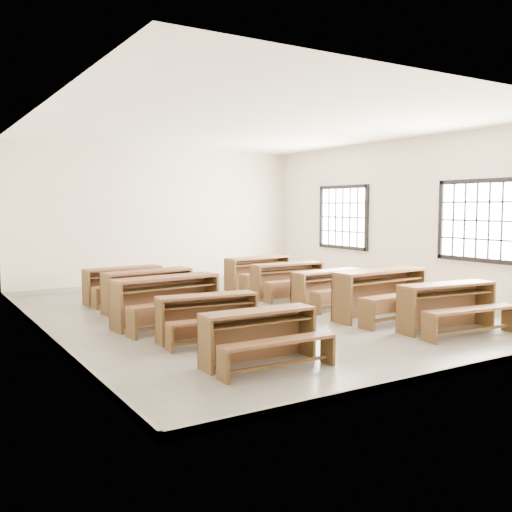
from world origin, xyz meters
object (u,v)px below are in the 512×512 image
desk_set_2 (168,297)px  desk_set_1 (208,314)px  desk_set_0 (260,333)px  desk_set_8 (288,277)px  desk_set_4 (124,282)px  desk_set_7 (329,286)px  desk_set_9 (259,270)px  desk_set_5 (449,303)px  desk_set_6 (383,290)px  desk_set_3 (149,288)px

desk_set_2 → desk_set_1: bearing=-90.6°
desk_set_0 → desk_set_8: 4.98m
desk_set_0 → desk_set_4: 5.07m
desk_set_4 → desk_set_7: (3.07, -2.47, -0.00)m
desk_set_8 → desk_set_4: bearing=159.7°
desk_set_8 → desk_set_9: desk_set_9 is taller
desk_set_2 → desk_set_4: size_ratio=1.15×
desk_set_4 → desk_set_7: size_ratio=0.99×
desk_set_5 → desk_set_7: 2.56m
desk_set_4 → desk_set_9: bearing=-0.4°
desk_set_1 → desk_set_6: 3.16m
desk_set_6 → desk_set_0: bearing=-161.3°
desk_set_1 → desk_set_9: size_ratio=0.87×
desk_set_2 → desk_set_8: 3.44m
desk_set_0 → desk_set_9: desk_set_9 is taller
desk_set_5 → desk_set_6: (-0.14, 1.24, 0.05)m
desk_set_7 → desk_set_9: desk_set_9 is taller
desk_set_2 → desk_set_6: (3.27, -1.30, 0.02)m
desk_set_1 → desk_set_8: size_ratio=0.94×
desk_set_3 → desk_set_7: (3.00, -1.30, -0.03)m
desk_set_2 → desk_set_8: bearing=16.6°
desk_set_5 → desk_set_6: bearing=102.6°
desk_set_3 → desk_set_5: 5.01m
desk_set_2 → desk_set_3: size_ratio=1.05×
desk_set_0 → desk_set_5: 3.34m
desk_set_9 → desk_set_4: bearing=176.4°
desk_set_0 → desk_set_3: 3.91m
desk_set_1 → desk_set_5: desk_set_5 is taller
desk_set_1 → desk_set_5: size_ratio=0.88×
desk_set_5 → desk_set_4: bearing=129.1°
desk_set_2 → desk_set_5: size_ratio=1.07×
desk_set_0 → desk_set_1: size_ratio=0.98×
desk_set_8 → desk_set_9: 1.38m
desk_set_3 → desk_set_1: bearing=-98.8°
desk_set_0 → desk_set_4: (0.07, 5.07, 0.02)m
desk_set_3 → desk_set_4: 1.17m
desk_set_8 → desk_set_5: bearing=-85.8°
desk_set_4 → desk_set_9: (3.19, 0.19, 0.02)m
desk_set_7 → desk_set_3: bearing=151.5°
desk_set_3 → desk_set_6: 4.03m
desk_set_4 → desk_set_7: desk_set_4 is taller
desk_set_9 → desk_set_1: bearing=-136.9°
desk_set_2 → desk_set_3: 1.34m
desk_set_8 → desk_set_3: bearing=-179.4°
desk_set_2 → desk_set_4: bearing=81.1°
desk_set_2 → desk_set_8: size_ratio=1.14×
desk_set_2 → desk_set_8: (3.18, 1.31, -0.04)m
desk_set_6 → desk_set_7: size_ratio=1.18×
desk_set_3 → desk_set_7: bearing=-30.0°
desk_set_9 → desk_set_3: bearing=-163.6°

